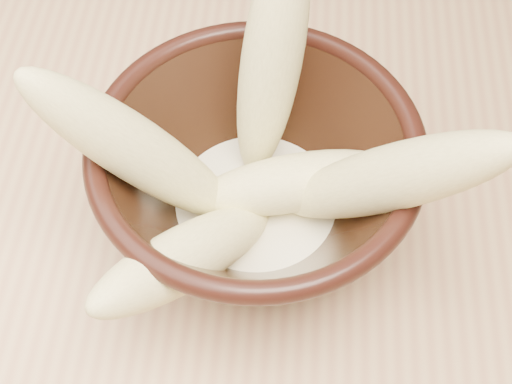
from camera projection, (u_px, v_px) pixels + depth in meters
bowl at (256, 184)px, 0.44m from camera, size 0.20×0.20×0.11m
milk_puddle at (256, 207)px, 0.47m from camera, size 0.11×0.11×0.02m
banana_upright at (271, 61)px, 0.42m from camera, size 0.07×0.10×0.17m
banana_left at (138, 152)px, 0.40m from camera, size 0.13×0.05×0.15m
banana_right at (385, 179)px, 0.39m from camera, size 0.15×0.09×0.16m
banana_across at (295, 183)px, 0.44m from camera, size 0.13×0.07×0.05m
banana_front at (187, 256)px, 0.40m from camera, size 0.12×0.14×0.10m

